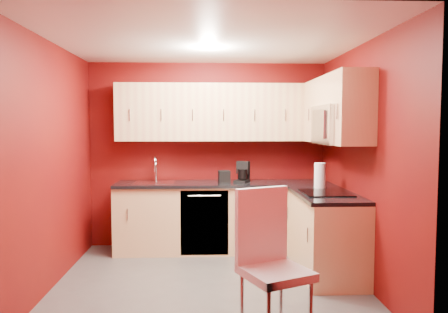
{
  "coord_description": "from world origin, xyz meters",
  "views": [
    {
      "loc": [
        -0.05,
        -4.49,
        1.65
      ],
      "look_at": [
        0.18,
        0.55,
        1.29
      ],
      "focal_mm": 35.0,
      "sensor_mm": 36.0,
      "label": 1
    }
  ],
  "objects": [
    {
      "name": "wall_front",
      "position": [
        0.0,
        -1.5,
        1.25
      ],
      "size": [
        3.2,
        0.0,
        3.2
      ],
      "primitive_type": "plane",
      "rotation": [
        -1.57,
        0.0,
        0.0
      ],
      "color": "#610D09",
      "rests_on": "floor"
    },
    {
      "name": "wall_right",
      "position": [
        1.6,
        0.0,
        1.25
      ],
      "size": [
        0.0,
        3.0,
        3.0
      ],
      "primitive_type": "plane",
      "rotation": [
        1.57,
        0.0,
        -1.57
      ],
      "color": "#610D09",
      "rests_on": "floor"
    },
    {
      "name": "countertop_right",
      "position": [
        1.29,
        0.23,
        0.89
      ],
      "size": [
        0.63,
        1.27,
        0.04
      ],
      "primitive_type": "cube",
      "color": "black",
      "rests_on": "base_cabinets_right"
    },
    {
      "name": "downlight",
      "position": [
        0.0,
        0.3,
        2.48
      ],
      "size": [
        0.2,
        0.2,
        0.01
      ],
      "primitive_type": "cylinder",
      "color": "white",
      "rests_on": "ceiling"
    },
    {
      "name": "base_cabinets_back",
      "position": [
        0.2,
        1.2,
        0.43
      ],
      "size": [
        2.8,
        0.6,
        0.87
      ],
      "primitive_type": "cube",
      "color": "#E8BC84",
      "rests_on": "floor"
    },
    {
      "name": "countertop_back",
      "position": [
        0.2,
        1.19,
        0.89
      ],
      "size": [
        2.8,
        0.63,
        0.04
      ],
      "primitive_type": "cube",
      "color": "black",
      "rests_on": "base_cabinets_back"
    },
    {
      "name": "coffee_maker",
      "position": [
        0.44,
        1.18,
        1.05
      ],
      "size": [
        0.24,
        0.27,
        0.27
      ],
      "primitive_type": null,
      "rotation": [
        0.0,
        0.0,
        -0.43
      ],
      "color": "black",
      "rests_on": "countertop_back"
    },
    {
      "name": "napkin_holder",
      "position": [
        0.21,
        1.14,
        0.99
      ],
      "size": [
        0.16,
        0.16,
        0.16
      ],
      "primitive_type": null,
      "rotation": [
        0.0,
        0.0,
        0.1
      ],
      "color": "black",
      "rests_on": "countertop_back"
    },
    {
      "name": "floor",
      "position": [
        0.0,
        0.0,
        0.0
      ],
      "size": [
        3.2,
        3.2,
        0.0
      ],
      "primitive_type": "plane",
      "color": "#4F4C49",
      "rests_on": "ground"
    },
    {
      "name": "dishwasher_front",
      "position": [
        -0.05,
        0.91,
        0.43
      ],
      "size": [
        0.6,
        0.02,
        0.82
      ],
      "primitive_type": "cube",
      "color": "black",
      "rests_on": "base_cabinets_back"
    },
    {
      "name": "upper_cabinets_back",
      "position": [
        0.2,
        1.32,
        1.83
      ],
      "size": [
        2.8,
        0.35,
        0.75
      ],
      "primitive_type": "cube",
      "color": "#E6C382",
      "rests_on": "wall_back"
    },
    {
      "name": "paper_towel",
      "position": [
        1.3,
        0.52,
        1.06
      ],
      "size": [
        0.2,
        0.2,
        0.31
      ],
      "primitive_type": null,
      "rotation": [
        0.0,
        0.0,
        0.18
      ],
      "color": "white",
      "rests_on": "countertop_right"
    },
    {
      "name": "ceiling",
      "position": [
        0.0,
        0.0,
        2.5
      ],
      "size": [
        3.2,
        3.2,
        0.0
      ],
      "primitive_type": "plane",
      "rotation": [
        3.14,
        0.0,
        0.0
      ],
      "color": "white",
      "rests_on": "wall_back"
    },
    {
      "name": "sink",
      "position": [
        -0.7,
        1.2,
        0.94
      ],
      "size": [
        0.52,
        0.42,
        0.35
      ],
      "color": "silver",
      "rests_on": "countertop_back"
    },
    {
      "name": "upper_cabinets_right",
      "position": [
        1.42,
        0.44,
        1.89
      ],
      "size": [
        0.35,
        1.55,
        0.75
      ],
      "color": "#E6C382",
      "rests_on": "wall_right"
    },
    {
      "name": "wall_back",
      "position": [
        0.0,
        1.5,
        1.25
      ],
      "size": [
        3.2,
        0.0,
        3.2
      ],
      "primitive_type": "plane",
      "rotation": [
        1.57,
        0.0,
        0.0
      ],
      "color": "#610D09",
      "rests_on": "floor"
    },
    {
      "name": "base_cabinets_right",
      "position": [
        1.3,
        0.25,
        0.43
      ],
      "size": [
        0.6,
        1.3,
        0.87
      ],
      "primitive_type": "cube",
      "color": "#E8BC84",
      "rests_on": "floor"
    },
    {
      "name": "wall_left",
      "position": [
        -1.6,
        0.0,
        1.25
      ],
      "size": [
        0.0,
        3.0,
        3.0
      ],
      "primitive_type": "plane",
      "rotation": [
        1.57,
        0.0,
        1.57
      ],
      "color": "#610D09",
      "rests_on": "floor"
    },
    {
      "name": "dining_chair",
      "position": [
        0.5,
        -1.2,
        0.58
      ],
      "size": [
        0.62,
        0.63,
        1.15
      ],
      "primitive_type": null,
      "rotation": [
        0.0,
        0.0,
        0.42
      ],
      "color": "white",
      "rests_on": "floor"
    },
    {
      "name": "cooktop",
      "position": [
        1.28,
        0.2,
        0.92
      ],
      "size": [
        0.5,
        0.55,
        0.01
      ],
      "primitive_type": "cube",
      "color": "black",
      "rests_on": "countertop_right"
    },
    {
      "name": "microwave",
      "position": [
        1.39,
        0.2,
        1.66
      ],
      "size": [
        0.42,
        0.76,
        0.42
      ],
      "color": "silver",
      "rests_on": "upper_cabinets_right"
    }
  ]
}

